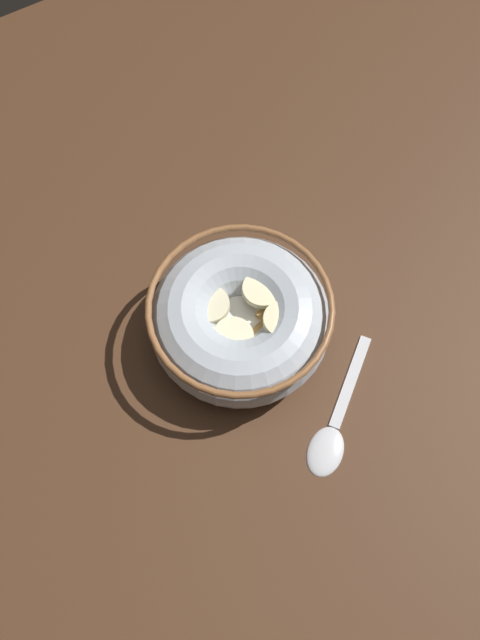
% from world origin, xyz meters
% --- Properties ---
extents(ground_plane, '(0.96, 0.96, 0.02)m').
position_xyz_m(ground_plane, '(0.00, 0.00, -0.01)').
color(ground_plane, '#472B19').
extents(cereal_bowl, '(0.16, 0.16, 0.06)m').
position_xyz_m(cereal_bowl, '(-0.00, -0.00, 0.03)').
color(cereal_bowl, '#B2BCC6').
rests_on(cereal_bowl, ground_plane).
extents(spoon, '(0.10, 0.12, 0.01)m').
position_xyz_m(spoon, '(-0.12, -0.02, 0.00)').
color(spoon, silver).
rests_on(spoon, ground_plane).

